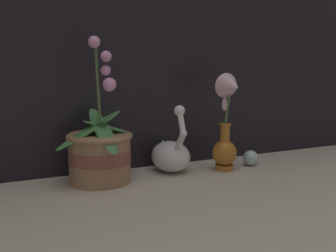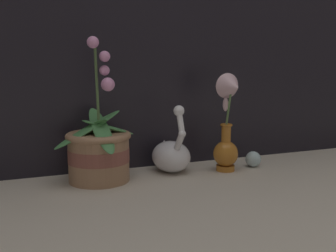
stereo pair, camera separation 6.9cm
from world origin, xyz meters
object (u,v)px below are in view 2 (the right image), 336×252
swan_figurine (171,154)px  glass_sphere (253,159)px  blue_vase (228,128)px  orchid_potted_plant (99,151)px

swan_figurine → glass_sphere: size_ratio=4.19×
swan_figurine → blue_vase: size_ratio=0.70×
orchid_potted_plant → swan_figurine: orchid_potted_plant is taller
glass_sphere → blue_vase: bearing=-169.2°
blue_vase → glass_sphere: bearing=10.8°
swan_figurine → blue_vase: 0.20m
orchid_potted_plant → glass_sphere: 0.53m
blue_vase → orchid_potted_plant: bearing=173.0°
blue_vase → glass_sphere: blue_vase is taller
orchid_potted_plant → blue_vase: 0.41m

